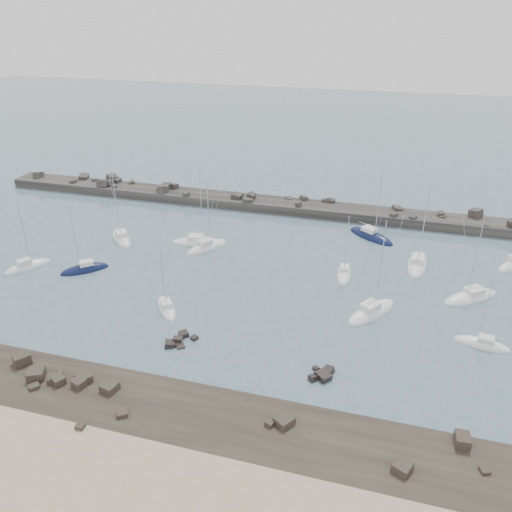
{
  "coord_description": "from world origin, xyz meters",
  "views": [
    {
      "loc": [
        18.29,
        -55.69,
        38.25
      ],
      "look_at": [
        -0.73,
        12.0,
        2.31
      ],
      "focal_mm": 35.0,
      "sensor_mm": 36.0,
      "label": 1
    }
  ],
  "objects_px": {
    "sailboat_8": "(371,237)",
    "sailboat_6": "(344,274)",
    "sailboat_1": "(122,239)",
    "sailboat_2": "(85,270)",
    "sailboat_3": "(207,248)",
    "sailboat_0": "(28,267)",
    "sailboat_4": "(199,243)",
    "sailboat_10": "(417,265)",
    "sailboat_5": "(167,308)",
    "sailboat_7": "(371,313)",
    "sailboat_11": "(471,298)",
    "sailboat_9": "(482,345)"
  },
  "relations": [
    {
      "from": "sailboat_0",
      "to": "sailboat_5",
      "type": "bearing_deg",
      "value": -10.79
    },
    {
      "from": "sailboat_4",
      "to": "sailboat_7",
      "type": "bearing_deg",
      "value": -24.82
    },
    {
      "from": "sailboat_1",
      "to": "sailboat_7",
      "type": "bearing_deg",
      "value": -15.21
    },
    {
      "from": "sailboat_1",
      "to": "sailboat_6",
      "type": "distance_m",
      "value": 40.31
    },
    {
      "from": "sailboat_1",
      "to": "sailboat_2",
      "type": "bearing_deg",
      "value": -88.84
    },
    {
      "from": "sailboat_3",
      "to": "sailboat_5",
      "type": "relative_size",
      "value": 1.24
    },
    {
      "from": "sailboat_8",
      "to": "sailboat_9",
      "type": "relative_size",
      "value": 1.4
    },
    {
      "from": "sailboat_1",
      "to": "sailboat_3",
      "type": "xyz_separation_m",
      "value": [
        16.13,
        0.71,
        0.0
      ]
    },
    {
      "from": "sailboat_7",
      "to": "sailboat_4",
      "type": "bearing_deg",
      "value": 155.18
    },
    {
      "from": "sailboat_4",
      "to": "sailboat_8",
      "type": "distance_m",
      "value": 31.18
    },
    {
      "from": "sailboat_1",
      "to": "sailboat_4",
      "type": "distance_m",
      "value": 14.26
    },
    {
      "from": "sailboat_5",
      "to": "sailboat_11",
      "type": "distance_m",
      "value": 43.59
    },
    {
      "from": "sailboat_5",
      "to": "sailboat_7",
      "type": "xyz_separation_m",
      "value": [
        27.58,
        6.66,
        0.02
      ]
    },
    {
      "from": "sailboat_3",
      "to": "sailboat_6",
      "type": "height_order",
      "value": "sailboat_3"
    },
    {
      "from": "sailboat_1",
      "to": "sailboat_3",
      "type": "bearing_deg",
      "value": 2.52
    },
    {
      "from": "sailboat_1",
      "to": "sailboat_8",
      "type": "relative_size",
      "value": 0.92
    },
    {
      "from": "sailboat_2",
      "to": "sailboat_7",
      "type": "height_order",
      "value": "sailboat_7"
    },
    {
      "from": "sailboat_7",
      "to": "sailboat_9",
      "type": "distance_m",
      "value": 14.23
    },
    {
      "from": "sailboat_3",
      "to": "sailboat_11",
      "type": "height_order",
      "value": "sailboat_11"
    },
    {
      "from": "sailboat_5",
      "to": "sailboat_9",
      "type": "distance_m",
      "value": 41.48
    },
    {
      "from": "sailboat_0",
      "to": "sailboat_10",
      "type": "bearing_deg",
      "value": 16.51
    },
    {
      "from": "sailboat_10",
      "to": "sailboat_2",
      "type": "bearing_deg",
      "value": -162.43
    },
    {
      "from": "sailboat_1",
      "to": "sailboat_5",
      "type": "relative_size",
      "value": 1.28
    },
    {
      "from": "sailboat_2",
      "to": "sailboat_4",
      "type": "relative_size",
      "value": 0.81
    },
    {
      "from": "sailboat_1",
      "to": "sailboat_10",
      "type": "distance_m",
      "value": 51.47
    },
    {
      "from": "sailboat_3",
      "to": "sailboat_5",
      "type": "height_order",
      "value": "sailboat_3"
    },
    {
      "from": "sailboat_7",
      "to": "sailboat_11",
      "type": "relative_size",
      "value": 1.02
    },
    {
      "from": "sailboat_6",
      "to": "sailboat_11",
      "type": "bearing_deg",
      "value": -6.06
    },
    {
      "from": "sailboat_10",
      "to": "sailboat_5",
      "type": "bearing_deg",
      "value": -145.74
    },
    {
      "from": "sailboat_1",
      "to": "sailboat_5",
      "type": "xyz_separation_m",
      "value": [
        17.57,
        -18.94,
        -0.01
      ]
    },
    {
      "from": "sailboat_1",
      "to": "sailboat_11",
      "type": "height_order",
      "value": "sailboat_11"
    },
    {
      "from": "sailboat_0",
      "to": "sailboat_3",
      "type": "distance_m",
      "value": 29.12
    },
    {
      "from": "sailboat_5",
      "to": "sailboat_10",
      "type": "bearing_deg",
      "value": 34.26
    },
    {
      "from": "sailboat_3",
      "to": "sailboat_9",
      "type": "height_order",
      "value": "sailboat_3"
    },
    {
      "from": "sailboat_0",
      "to": "sailboat_10",
      "type": "height_order",
      "value": "sailboat_10"
    },
    {
      "from": "sailboat_2",
      "to": "sailboat_8",
      "type": "height_order",
      "value": "sailboat_8"
    },
    {
      "from": "sailboat_5",
      "to": "sailboat_9",
      "type": "height_order",
      "value": "sailboat_9"
    },
    {
      "from": "sailboat_1",
      "to": "sailboat_8",
      "type": "xyz_separation_m",
      "value": [
        43.31,
        13.01,
        -0.0
      ]
    },
    {
      "from": "sailboat_9",
      "to": "sailboat_10",
      "type": "distance_m",
      "value": 21.3
    },
    {
      "from": "sailboat_1",
      "to": "sailboat_5",
      "type": "distance_m",
      "value": 25.84
    },
    {
      "from": "sailboat_3",
      "to": "sailboat_10",
      "type": "relative_size",
      "value": 0.88
    },
    {
      "from": "sailboat_8",
      "to": "sailboat_3",
      "type": "bearing_deg",
      "value": -155.64
    },
    {
      "from": "sailboat_8",
      "to": "sailboat_6",
      "type": "bearing_deg",
      "value": -101.23
    },
    {
      "from": "sailboat_4",
      "to": "sailboat_11",
      "type": "xyz_separation_m",
      "value": [
        44.57,
        -6.5,
        0.0
      ]
    },
    {
      "from": "sailboat_2",
      "to": "sailboat_3",
      "type": "xyz_separation_m",
      "value": [
        15.88,
        12.83,
        -0.0
      ]
    },
    {
      "from": "sailboat_10",
      "to": "sailboat_11",
      "type": "height_order",
      "value": "sailboat_10"
    },
    {
      "from": "sailboat_2",
      "to": "sailboat_6",
      "type": "xyz_separation_m",
      "value": [
        39.99,
        9.66,
        -0.02
      ]
    },
    {
      "from": "sailboat_7",
      "to": "sailboat_11",
      "type": "distance_m",
      "value": 15.64
    },
    {
      "from": "sailboat_6",
      "to": "sailboat_11",
      "type": "height_order",
      "value": "sailboat_11"
    },
    {
      "from": "sailboat_6",
      "to": "sailboat_2",
      "type": "bearing_deg",
      "value": -166.42
    }
  ]
}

